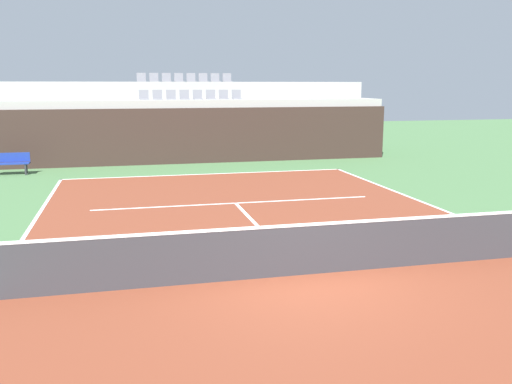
% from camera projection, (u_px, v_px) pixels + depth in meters
% --- Properties ---
extents(ground_plane, '(80.00, 80.00, 0.00)m').
position_uv_depth(ground_plane, '(304.00, 275.00, 10.11)').
color(ground_plane, '#477042').
extents(court_surface, '(11.00, 24.00, 0.01)m').
position_uv_depth(court_surface, '(304.00, 275.00, 10.11)').
color(court_surface, brown).
rests_on(court_surface, ground_plane).
extents(baseline_far, '(11.00, 0.10, 0.00)m').
position_uv_depth(baseline_far, '(207.00, 174.00, 21.51)').
color(baseline_far, white).
rests_on(baseline_far, court_surface).
extents(service_line_far, '(8.26, 0.10, 0.00)m').
position_uv_depth(service_line_far, '(235.00, 203.00, 16.22)').
color(service_line_far, white).
rests_on(service_line_far, court_surface).
extents(centre_service_line, '(0.10, 6.40, 0.00)m').
position_uv_depth(centre_service_line, '(262.00, 231.00, 13.16)').
color(centre_service_line, white).
rests_on(centre_service_line, court_surface).
extents(back_wall, '(17.98, 0.30, 2.44)m').
position_uv_depth(back_wall, '(196.00, 136.00, 24.43)').
color(back_wall, '#33231E').
rests_on(back_wall, ground_plane).
extents(stands_tier_lower, '(17.98, 2.40, 2.78)m').
position_uv_depth(stands_tier_lower, '(192.00, 130.00, 25.68)').
color(stands_tier_lower, '#9E9E99').
rests_on(stands_tier_lower, ground_plane).
extents(stands_tier_upper, '(17.98, 2.40, 3.59)m').
position_uv_depth(stands_tier_upper, '(186.00, 118.00, 27.90)').
color(stands_tier_upper, '#9E9E99').
rests_on(stands_tier_upper, ground_plane).
extents(seating_row_lower, '(4.75, 0.44, 0.44)m').
position_uv_depth(seating_row_lower, '(191.00, 97.00, 25.48)').
color(seating_row_lower, slate).
rests_on(seating_row_lower, stands_tier_lower).
extents(seating_row_upper, '(4.75, 0.44, 0.44)m').
position_uv_depth(seating_row_upper, '(185.00, 79.00, 27.62)').
color(seating_row_upper, slate).
rests_on(seating_row_upper, stands_tier_upper).
extents(tennis_net, '(11.08, 0.08, 1.07)m').
position_uv_depth(tennis_net, '(305.00, 249.00, 10.01)').
color(tennis_net, black).
rests_on(tennis_net, court_surface).
extents(player_bench, '(1.50, 0.40, 0.85)m').
position_uv_depth(player_bench, '(9.00, 162.00, 21.32)').
color(player_bench, navy).
rests_on(player_bench, ground_plane).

